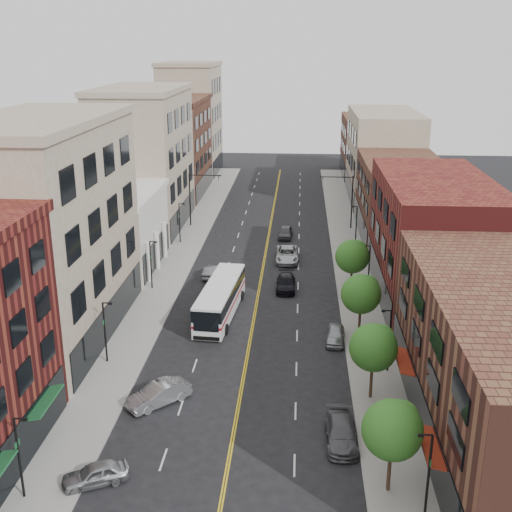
% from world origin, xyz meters
% --- Properties ---
extents(ground, '(220.00, 220.00, 0.00)m').
position_xyz_m(ground, '(0.00, 0.00, 0.00)').
color(ground, black).
rests_on(ground, ground).
extents(sidewalk_left, '(4.00, 110.00, 0.15)m').
position_xyz_m(sidewalk_left, '(-10.00, 35.00, 0.07)').
color(sidewalk_left, gray).
rests_on(sidewalk_left, ground).
extents(sidewalk_right, '(4.00, 110.00, 0.15)m').
position_xyz_m(sidewalk_right, '(10.00, 35.00, 0.07)').
color(sidewalk_right, gray).
rests_on(sidewalk_right, ground).
extents(bldg_l_tanoffice, '(10.00, 22.00, 18.00)m').
position_xyz_m(bldg_l_tanoffice, '(-17.00, 13.00, 9.00)').
color(bldg_l_tanoffice, gray).
rests_on(bldg_l_tanoffice, ground).
extents(bldg_l_white, '(10.00, 14.00, 8.00)m').
position_xyz_m(bldg_l_white, '(-17.00, 31.00, 4.00)').
color(bldg_l_white, silver).
rests_on(bldg_l_white, ground).
extents(bldg_l_far_a, '(10.00, 20.00, 18.00)m').
position_xyz_m(bldg_l_far_a, '(-17.00, 48.00, 9.00)').
color(bldg_l_far_a, gray).
rests_on(bldg_l_far_a, ground).
extents(bldg_l_far_b, '(10.00, 20.00, 15.00)m').
position_xyz_m(bldg_l_far_b, '(-17.00, 68.00, 7.50)').
color(bldg_l_far_b, '#582D23').
rests_on(bldg_l_far_b, ground).
extents(bldg_l_far_c, '(10.00, 16.00, 20.00)m').
position_xyz_m(bldg_l_far_c, '(-17.00, 86.00, 10.00)').
color(bldg_l_far_c, gray).
rests_on(bldg_l_far_c, ground).
extents(bldg_r_near, '(10.00, 26.00, 10.00)m').
position_xyz_m(bldg_r_near, '(17.00, 0.00, 5.00)').
color(bldg_r_near, '#582D23').
rests_on(bldg_r_near, ground).
extents(bldg_r_mid, '(10.00, 22.00, 12.00)m').
position_xyz_m(bldg_r_mid, '(17.00, 24.00, 6.00)').
color(bldg_r_mid, '#591817').
rests_on(bldg_r_mid, ground).
extents(bldg_r_far_a, '(10.00, 20.00, 10.00)m').
position_xyz_m(bldg_r_far_a, '(17.00, 45.00, 5.00)').
color(bldg_r_far_a, '#582D23').
rests_on(bldg_r_far_a, ground).
extents(bldg_r_far_b, '(10.00, 22.00, 14.00)m').
position_xyz_m(bldg_r_far_b, '(17.00, 66.00, 7.00)').
color(bldg_r_far_b, gray).
rests_on(bldg_r_far_b, ground).
extents(bldg_r_far_c, '(10.00, 18.00, 11.00)m').
position_xyz_m(bldg_r_far_c, '(17.00, 86.00, 5.50)').
color(bldg_r_far_c, '#582D23').
rests_on(bldg_r_far_c, ground).
extents(tree_r_0, '(3.40, 3.40, 5.59)m').
position_xyz_m(tree_r_0, '(9.39, -5.93, 4.13)').
color(tree_r_0, black).
rests_on(tree_r_0, sidewalk_right).
extents(tree_r_1, '(3.40, 3.40, 5.59)m').
position_xyz_m(tree_r_1, '(9.39, 4.07, 4.13)').
color(tree_r_1, black).
rests_on(tree_r_1, sidewalk_right).
extents(tree_r_2, '(3.40, 3.40, 5.59)m').
position_xyz_m(tree_r_2, '(9.39, 14.07, 4.13)').
color(tree_r_2, black).
rests_on(tree_r_2, sidewalk_right).
extents(tree_r_3, '(3.40, 3.40, 5.59)m').
position_xyz_m(tree_r_3, '(9.39, 24.07, 4.13)').
color(tree_r_3, black).
rests_on(tree_r_3, sidewalk_right).
extents(lamp_l_0, '(0.81, 0.55, 5.05)m').
position_xyz_m(lamp_l_0, '(-10.95, -8.00, 2.97)').
color(lamp_l_0, black).
rests_on(lamp_l_0, sidewalk_left).
extents(lamp_l_1, '(0.81, 0.55, 5.05)m').
position_xyz_m(lamp_l_1, '(-10.95, 8.00, 2.97)').
color(lamp_l_1, black).
rests_on(lamp_l_1, sidewalk_left).
extents(lamp_l_2, '(0.81, 0.55, 5.05)m').
position_xyz_m(lamp_l_2, '(-10.95, 24.00, 2.97)').
color(lamp_l_2, black).
rests_on(lamp_l_2, sidewalk_left).
extents(lamp_l_3, '(0.81, 0.55, 5.05)m').
position_xyz_m(lamp_l_3, '(-10.95, 40.00, 2.97)').
color(lamp_l_3, black).
rests_on(lamp_l_3, sidewalk_left).
extents(lamp_r_0, '(0.81, 0.55, 5.05)m').
position_xyz_m(lamp_r_0, '(10.95, -8.00, 2.97)').
color(lamp_r_0, black).
rests_on(lamp_r_0, sidewalk_right).
extents(lamp_r_1, '(0.81, 0.55, 5.05)m').
position_xyz_m(lamp_r_1, '(10.95, 8.00, 2.97)').
color(lamp_r_1, black).
rests_on(lamp_r_1, sidewalk_right).
extents(lamp_r_2, '(0.81, 0.55, 5.05)m').
position_xyz_m(lamp_r_2, '(10.95, 24.00, 2.97)').
color(lamp_r_2, black).
rests_on(lamp_r_2, sidewalk_right).
extents(lamp_r_3, '(0.81, 0.55, 5.05)m').
position_xyz_m(lamp_r_3, '(10.95, 40.00, 2.97)').
color(lamp_r_3, black).
rests_on(lamp_r_3, sidewalk_right).
extents(signal_mast_left, '(4.49, 0.18, 7.20)m').
position_xyz_m(signal_mast_left, '(-10.27, 48.00, 4.65)').
color(signal_mast_left, black).
rests_on(signal_mast_left, sidewalk_left).
extents(signal_mast_right, '(4.49, 0.18, 7.20)m').
position_xyz_m(signal_mast_right, '(10.27, 48.00, 4.65)').
color(signal_mast_right, black).
rests_on(signal_mast_right, sidewalk_right).
extents(city_bus, '(3.61, 12.11, 3.07)m').
position_xyz_m(city_bus, '(-3.15, 17.92, 1.78)').
color(city_bus, white).
rests_on(city_bus, ground).
extents(car_angle_a, '(4.07, 2.99, 1.29)m').
position_xyz_m(car_angle_a, '(-7.40, -6.48, 0.65)').
color(car_angle_a, '#929599').
rests_on(car_angle_a, ground).
extents(car_angle_b, '(4.46, 4.39, 1.53)m').
position_xyz_m(car_angle_b, '(-5.60, 2.28, 0.76)').
color(car_angle_b, '#A2A5AA').
rests_on(car_angle_b, ground).
extents(car_parked_mid, '(2.07, 4.85, 1.39)m').
position_xyz_m(car_parked_mid, '(6.91, -1.44, 0.70)').
color(car_parked_mid, '#4A494E').
rests_on(car_parked_mid, ground).
extents(car_parked_far, '(1.83, 3.90, 1.29)m').
position_xyz_m(car_parked_far, '(7.24, 12.99, 0.65)').
color(car_parked_far, gray).
rests_on(car_parked_far, ground).
extents(car_lane_behind, '(1.60, 3.96, 1.28)m').
position_xyz_m(car_lane_behind, '(-5.37, 28.00, 0.64)').
color(car_lane_behind, '#56575C').
rests_on(car_lane_behind, ground).
extents(car_lane_a, '(1.95, 4.79, 1.39)m').
position_xyz_m(car_lane_a, '(2.74, 24.89, 0.70)').
color(car_lane_a, black).
rests_on(car_lane_a, ground).
extents(car_lane_b, '(2.79, 5.77, 1.58)m').
position_xyz_m(car_lane_b, '(2.65, 34.00, 0.79)').
color(car_lane_b, '#B2B6BA').
rests_on(car_lane_b, ground).
extents(car_lane_c, '(1.94, 4.32, 1.44)m').
position_xyz_m(car_lane_c, '(2.23, 43.32, 0.72)').
color(car_lane_c, '#414246').
rests_on(car_lane_c, ground).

